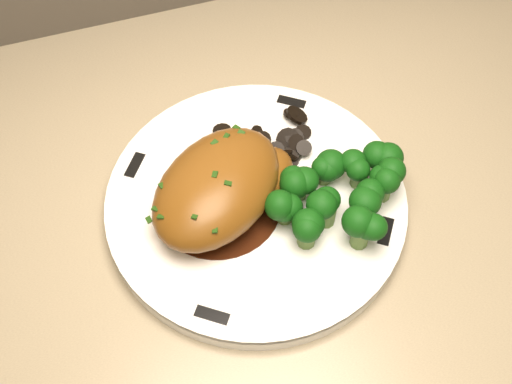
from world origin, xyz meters
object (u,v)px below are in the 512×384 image
object	(u,v)px
plate	(256,203)
counter	(209,366)
chicken_breast	(222,186)
broccoli_florets	(340,194)

from	to	relation	value
plate	counter	bearing A→B (deg)	179.33
plate	chicken_breast	size ratio (longest dim) A/B	1.62
counter	broccoli_florets	size ratio (longest dim) A/B	14.83
plate	broccoli_florets	distance (m)	0.09
counter	plate	size ratio (longest dim) A/B	6.75
broccoli_florets	counter	bearing A→B (deg)	166.71
counter	chicken_breast	world-z (taller)	counter
counter	plate	xyz separation A→B (m)	(0.07, -0.00, 0.43)
plate	chicken_breast	world-z (taller)	chicken_breast
broccoli_florets	chicken_breast	bearing A→B (deg)	159.54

